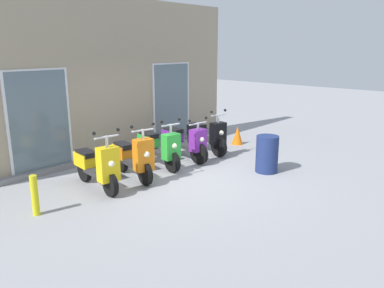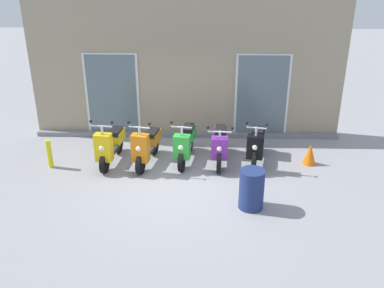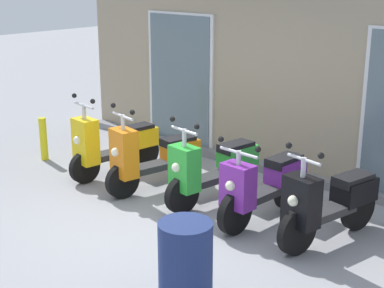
% 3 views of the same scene
% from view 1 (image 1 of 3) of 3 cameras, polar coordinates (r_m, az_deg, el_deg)
% --- Properties ---
extents(ground_plane, '(40.00, 40.00, 0.00)m').
position_cam_1_polar(ground_plane, '(8.40, -0.60, -4.79)').
color(ground_plane, '#939399').
extents(storefront_facade, '(8.29, 0.50, 3.94)m').
position_cam_1_polar(storefront_facade, '(10.00, -12.11, 9.15)').
color(storefront_facade, gray).
rests_on(storefront_facade, ground_plane).
extents(scooter_yellow, '(0.57, 1.56, 1.28)m').
position_cam_1_polar(scooter_yellow, '(7.75, -14.00, -3.16)').
color(scooter_yellow, black).
rests_on(scooter_yellow, ground_plane).
extents(scooter_orange, '(0.65, 1.54, 1.27)m').
position_cam_1_polar(scooter_orange, '(8.21, -8.76, -1.90)').
color(scooter_orange, black).
rests_on(scooter_orange, ground_plane).
extents(scooter_green, '(0.59, 1.56, 1.22)m').
position_cam_1_polar(scooter_green, '(8.93, -4.95, -0.47)').
color(scooter_green, black).
rests_on(scooter_green, ground_plane).
extents(scooter_purple, '(0.62, 1.58, 1.13)m').
position_cam_1_polar(scooter_purple, '(9.48, -1.18, 0.38)').
color(scooter_purple, black).
rests_on(scooter_purple, ground_plane).
extents(scooter_black, '(0.62, 1.57, 1.22)m').
position_cam_1_polar(scooter_black, '(10.12, 2.18, 1.34)').
color(scooter_black, black).
rests_on(scooter_black, ground_plane).
extents(traffic_cone, '(0.32, 0.32, 0.52)m').
position_cam_1_polar(traffic_cone, '(11.11, 6.79, 1.28)').
color(traffic_cone, orange).
rests_on(traffic_cone, ground_plane).
extents(curb_bollard, '(0.12, 0.12, 0.70)m').
position_cam_1_polar(curb_bollard, '(6.94, -22.38, -7.09)').
color(curb_bollard, yellow).
rests_on(curb_bollard, ground_plane).
extents(trash_bin, '(0.50, 0.50, 0.83)m').
position_cam_1_polar(trash_bin, '(8.73, 11.11, -1.47)').
color(trash_bin, navy).
rests_on(trash_bin, ground_plane).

